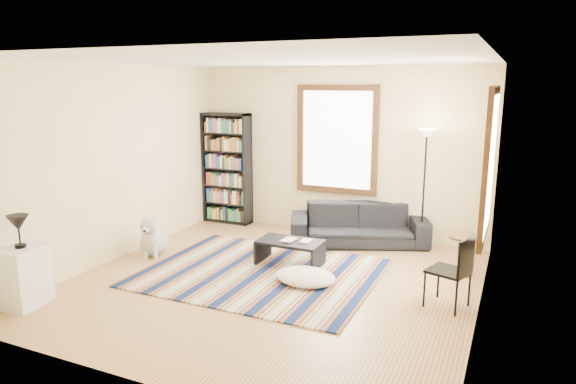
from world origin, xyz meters
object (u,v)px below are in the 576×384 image
at_px(bookshelf, 227,168).
at_px(side_table, 462,255).
at_px(sofa, 359,224).
at_px(floor_lamp, 424,191).
at_px(folding_chair, 448,271).
at_px(coffee_table, 290,253).
at_px(floor_cushion, 305,277).
at_px(dog, 154,235).
at_px(white_cabinet, 24,277).

height_order(bookshelf, side_table, bookshelf).
xyz_separation_m(sofa, floor_lamp, (0.97, 0.10, 0.62)).
bearing_deg(folding_chair, sofa, 147.90).
bearing_deg(coffee_table, folding_chair, -12.95).
bearing_deg(floor_cushion, side_table, 33.66).
relative_size(floor_cushion, side_table, 1.47).
bearing_deg(floor_lamp, side_table, -50.29).
xyz_separation_m(floor_cushion, dog, (-2.49, 0.12, 0.21)).
height_order(coffee_table, side_table, side_table).
distance_m(bookshelf, floor_lamp, 3.56).
relative_size(bookshelf, side_table, 3.70).
height_order(floor_cushion, floor_lamp, floor_lamp).
distance_m(coffee_table, floor_lamp, 2.27).
bearing_deg(folding_chair, bookshelf, 170.09).
relative_size(sofa, folding_chair, 2.50).
distance_m(coffee_table, floor_cushion, 0.73).
xyz_separation_m(bookshelf, side_table, (4.24, -1.00, -0.73)).
distance_m(floor_lamp, folding_chair, 2.13).
distance_m(floor_lamp, dog, 4.11).
bearing_deg(white_cabinet, bookshelf, 80.18).
relative_size(sofa, dog, 3.50).
bearing_deg(sofa, bookshelf, 151.77).
distance_m(floor_cushion, side_table, 2.15).
bearing_deg(dog, coffee_table, -7.41).
xyz_separation_m(coffee_table, dog, (-2.02, -0.44, 0.13)).
height_order(floor_cushion, side_table, side_table).
bearing_deg(folding_chair, dog, -163.80).
bearing_deg(sofa, side_table, -46.02).
distance_m(floor_cushion, dog, 2.50).
bearing_deg(floor_lamp, floor_cushion, -118.45).
height_order(coffee_table, floor_cushion, coffee_table).
bearing_deg(bookshelf, white_cabinet, -93.57).
xyz_separation_m(bookshelf, coffee_table, (1.99, -1.64, -0.82)).
relative_size(folding_chair, white_cabinet, 1.23).
bearing_deg(white_cabinet, floor_lamp, 39.73).
bearing_deg(white_cabinet, floor_cushion, 29.02).
distance_m(floor_lamp, white_cabinet, 5.51).
distance_m(sofa, floor_lamp, 1.16).
bearing_deg(bookshelf, floor_cushion, -41.75).
height_order(bookshelf, dog, bookshelf).
bearing_deg(floor_cushion, white_cabinet, -144.73).
height_order(floor_cushion, folding_chair, folding_chair).
xyz_separation_m(coffee_table, floor_cushion, (0.47, -0.56, -0.08)).
bearing_deg(sofa, folding_chair, -71.50).
distance_m(sofa, dog, 3.18).
relative_size(folding_chair, dog, 1.40).
bearing_deg(dog, folding_chair, -20.53).
distance_m(sofa, floor_cushion, 1.94).
bearing_deg(folding_chair, side_table, 104.64).
xyz_separation_m(floor_cushion, folding_chair, (1.74, 0.05, 0.33)).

